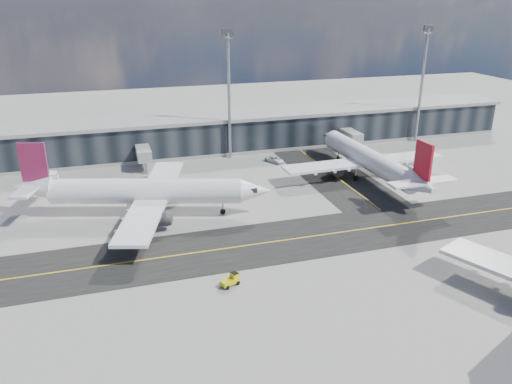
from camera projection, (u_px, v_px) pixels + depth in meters
ground at (308, 250)px, 74.60m from camera, size 300.00×300.00×0.00m
taxiway_lanes at (306, 218)px, 85.21m from camera, size 180.00×63.00×0.03m
terminal_concourse at (223, 133)px, 122.03m from camera, size 152.00×19.80×8.80m
floodlight_masts at (229, 91)px, 111.63m from camera, size 102.50×0.70×28.90m
airliner_af at (142, 191)px, 85.22m from camera, size 42.82×36.89×12.91m
airliner_redtail at (369, 160)px, 102.29m from camera, size 35.65×41.88×12.43m
baggage_tug at (232, 280)px, 65.25m from camera, size 2.83×2.13×1.60m
service_van at (275, 160)px, 113.70m from camera, size 4.17×5.18×1.31m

